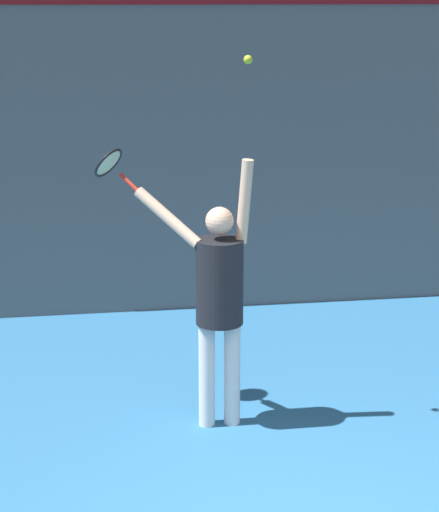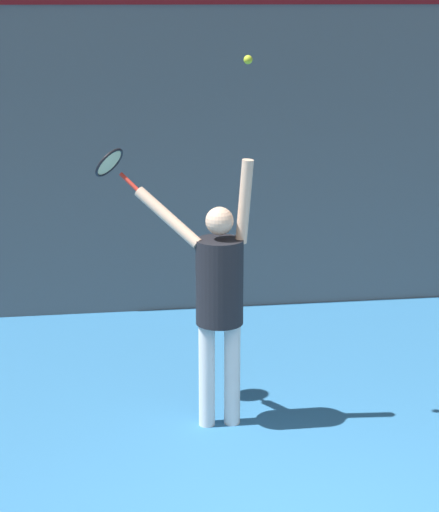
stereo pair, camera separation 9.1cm
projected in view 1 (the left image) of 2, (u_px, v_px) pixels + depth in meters
name	position (u px, v px, depth m)	size (l,w,h in m)	color
back_wall	(203.00, 80.00, 9.70)	(18.00, 0.10, 5.00)	slate
tennis_player	(219.00, 291.00, 7.23)	(0.91, 0.58, 2.17)	white
tennis_racket	(110.00, 165.00, 7.33)	(0.40, 0.36, 0.34)	red
tennis_ball	(248.00, 60.00, 6.75)	(0.07, 0.07, 0.07)	#CCDB2D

